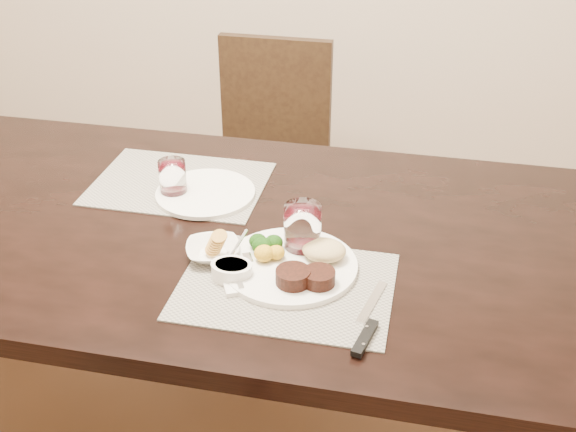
% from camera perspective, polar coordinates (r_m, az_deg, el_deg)
% --- Properties ---
extents(ground_plane, '(4.50, 4.50, 0.00)m').
position_cam_1_polar(ground_plane, '(2.29, -6.97, -16.53)').
color(ground_plane, '#422715').
rests_on(ground_plane, ground).
extents(dining_table, '(2.00, 1.00, 0.75)m').
position_cam_1_polar(dining_table, '(1.86, -8.26, -2.49)').
color(dining_table, black).
rests_on(dining_table, ground).
extents(chair_far, '(0.42, 0.42, 0.90)m').
position_cam_1_polar(chair_far, '(2.72, -1.46, 5.25)').
color(chair_far, black).
rests_on(chair_far, ground).
extents(placemat_near, '(0.46, 0.34, 0.00)m').
position_cam_1_polar(placemat_near, '(1.57, -0.17, -5.54)').
color(placemat_near, gray).
rests_on(placemat_near, dining_table).
extents(placemat_far, '(0.46, 0.34, 0.00)m').
position_cam_1_polar(placemat_far, '(1.98, -8.55, 2.56)').
color(placemat_far, gray).
rests_on(placemat_far, dining_table).
extents(dinner_plate, '(0.30, 0.30, 0.05)m').
position_cam_1_polar(dinner_plate, '(1.60, 0.64, -3.77)').
color(dinner_plate, white).
rests_on(dinner_plate, placemat_near).
extents(napkin_fork, '(0.14, 0.17, 0.01)m').
position_cam_1_polar(napkin_fork, '(1.60, -3.86, -4.53)').
color(napkin_fork, white).
rests_on(napkin_fork, placemat_near).
extents(steak_knife, '(0.05, 0.25, 0.01)m').
position_cam_1_polar(steak_knife, '(1.45, 6.24, -8.85)').
color(steak_knife, white).
rests_on(steak_knife, placemat_near).
extents(cracker_bowl, '(0.16, 0.16, 0.05)m').
position_cam_1_polar(cracker_bowl, '(1.66, -5.95, -2.69)').
color(cracker_bowl, white).
rests_on(cracker_bowl, placemat_near).
extents(sauce_ramekin, '(0.09, 0.14, 0.07)m').
position_cam_1_polar(sauce_ramekin, '(1.58, -4.46, -4.26)').
color(sauce_ramekin, white).
rests_on(sauce_ramekin, placemat_near).
extents(wine_glass_near, '(0.09, 0.09, 0.12)m').
position_cam_1_polar(wine_glass_near, '(1.65, 1.15, -1.22)').
color(wine_glass_near, white).
rests_on(wine_glass_near, placemat_near).
extents(far_plate, '(0.26, 0.26, 0.01)m').
position_cam_1_polar(far_plate, '(1.91, -6.54, 1.80)').
color(far_plate, white).
rests_on(far_plate, placemat_far).
extents(wine_glass_far, '(0.07, 0.07, 0.10)m').
position_cam_1_polar(wine_glass_far, '(1.90, -9.08, 2.82)').
color(wine_glass_far, white).
rests_on(wine_glass_far, placemat_far).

